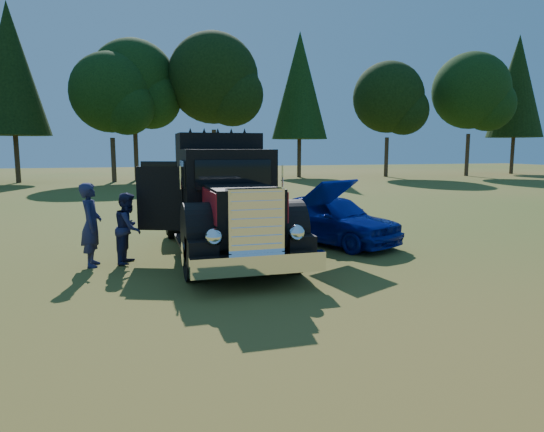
{
  "coord_description": "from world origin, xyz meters",
  "views": [
    {
      "loc": [
        -2.58,
        -10.39,
        2.63
      ],
      "look_at": [
        0.42,
        0.1,
        1.1
      ],
      "focal_mm": 32.0,
      "sensor_mm": 36.0,
      "label": 1
    }
  ],
  "objects_px": {
    "hotrod_coupe": "(330,219)",
    "spectator_near": "(91,225)",
    "spectator_far": "(129,228)",
    "diamond_t_truck": "(225,204)"
  },
  "relations": [
    {
      "from": "hotrod_coupe",
      "to": "spectator_near",
      "type": "xyz_separation_m",
      "value": [
        -6.14,
        -0.94,
        0.24
      ]
    },
    {
      "from": "spectator_near",
      "to": "spectator_far",
      "type": "bearing_deg",
      "value": -80.34
    },
    {
      "from": "spectator_far",
      "to": "spectator_near",
      "type": "bearing_deg",
      "value": 112.49
    },
    {
      "from": "spectator_near",
      "to": "spectator_far",
      "type": "relative_size",
      "value": 1.15
    },
    {
      "from": "hotrod_coupe",
      "to": "spectator_near",
      "type": "relative_size",
      "value": 2.35
    },
    {
      "from": "diamond_t_truck",
      "to": "spectator_far",
      "type": "xyz_separation_m",
      "value": [
        -2.27,
        -0.16,
        -0.46
      ]
    },
    {
      "from": "diamond_t_truck",
      "to": "spectator_near",
      "type": "bearing_deg",
      "value": -175.16
    },
    {
      "from": "spectator_far",
      "to": "diamond_t_truck",
      "type": "bearing_deg",
      "value": -70.36
    },
    {
      "from": "diamond_t_truck",
      "to": "hotrod_coupe",
      "type": "xyz_separation_m",
      "value": [
        3.08,
        0.68,
        -0.58
      ]
    },
    {
      "from": "hotrod_coupe",
      "to": "diamond_t_truck",
      "type": "bearing_deg",
      "value": -167.46
    }
  ]
}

